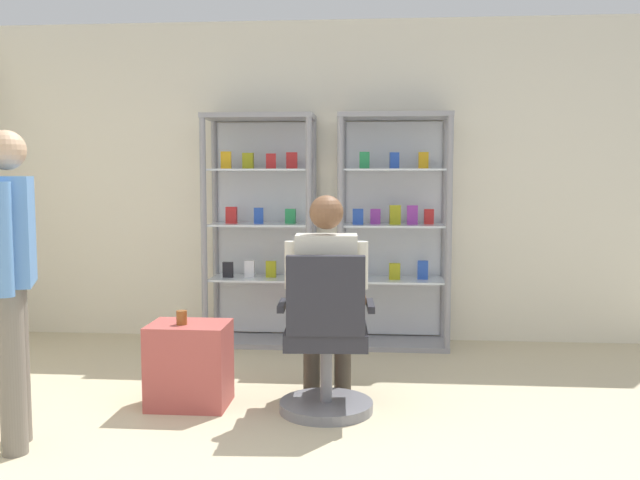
% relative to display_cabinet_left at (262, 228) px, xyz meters
% --- Properties ---
extents(back_wall, '(6.00, 0.10, 2.70)m').
position_rel_display_cabinet_left_xyz_m(back_wall, '(0.55, 0.24, 0.39)').
color(back_wall, silver).
rests_on(back_wall, ground).
extents(display_cabinet_left, '(0.90, 0.45, 1.90)m').
position_rel_display_cabinet_left_xyz_m(display_cabinet_left, '(0.00, 0.00, 0.00)').
color(display_cabinet_left, gray).
rests_on(display_cabinet_left, ground).
extents(display_cabinet_right, '(0.90, 0.45, 1.90)m').
position_rel_display_cabinet_left_xyz_m(display_cabinet_right, '(1.10, -0.00, 0.00)').
color(display_cabinet_right, gray).
rests_on(display_cabinet_right, ground).
extents(office_chair, '(0.58, 0.56, 0.96)m').
position_rel_display_cabinet_left_xyz_m(office_chair, '(0.68, -1.78, -0.57)').
color(office_chair, slate).
rests_on(office_chair, ground).
extents(seated_shopkeeper, '(0.50, 0.58, 1.29)m').
position_rel_display_cabinet_left_xyz_m(seated_shopkeeper, '(0.67, -1.62, -0.25)').
color(seated_shopkeeper, '#3F382D').
rests_on(seated_shopkeeper, ground).
extents(storage_crate, '(0.48, 0.36, 0.51)m').
position_rel_display_cabinet_left_xyz_m(storage_crate, '(-0.16, -1.69, -0.71)').
color(storage_crate, '#B24C47').
rests_on(storage_crate, ground).
extents(tea_glass, '(0.06, 0.06, 0.09)m').
position_rel_display_cabinet_left_xyz_m(tea_glass, '(-0.20, -1.72, -0.41)').
color(tea_glass, brown).
rests_on(tea_glass, storage_crate).
extents(standing_customer, '(0.34, 0.49, 1.63)m').
position_rel_display_cabinet_left_xyz_m(standing_customer, '(-0.88, -2.42, -0.03)').
color(standing_customer, slate).
rests_on(standing_customer, ground).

